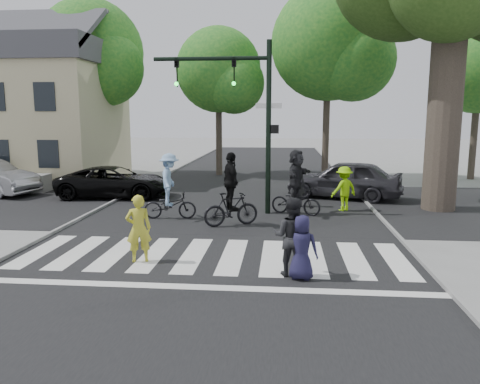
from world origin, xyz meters
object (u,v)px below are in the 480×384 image
object	(u,v)px
pedestrian_adult	(292,237)
cyclist_mid	(231,196)
traffic_signal	(244,103)
pedestrian_woman	(139,229)
pedestrian_child	(302,247)
cyclist_right	(296,186)
car_grey	(344,179)
car_suv	(115,182)
cyclist_left	(170,191)

from	to	relation	value
pedestrian_adult	cyclist_mid	distance (m)	4.86
traffic_signal	pedestrian_woman	size ratio (longest dim) A/B	3.66
pedestrian_child	cyclist_right	size ratio (longest dim) A/B	0.61
cyclist_mid	car_grey	bearing A→B (deg)	52.06
traffic_signal	pedestrian_woman	world-z (taller)	traffic_signal
traffic_signal	pedestrian_child	xyz separation A→B (m)	(1.79, -6.71, -3.19)
cyclist_right	car_grey	xyz separation A→B (m)	(2.11, 3.49, -0.22)
pedestrian_adult	car_suv	size ratio (longest dim) A/B	0.36
cyclist_mid	car_suv	world-z (taller)	cyclist_mid
pedestrian_child	cyclist_mid	bearing A→B (deg)	-54.65
car_suv	car_grey	bearing A→B (deg)	-89.19
pedestrian_adult	cyclist_left	world-z (taller)	cyclist_left
cyclist_mid	car_grey	world-z (taller)	cyclist_mid
traffic_signal	pedestrian_woman	distance (m)	6.91
cyclist_left	cyclist_mid	bearing A→B (deg)	-20.73
pedestrian_adult	pedestrian_woman	bearing A→B (deg)	5.48
pedestrian_woman	cyclist_mid	world-z (taller)	cyclist_mid
car_grey	cyclist_right	bearing A→B (deg)	-13.87
cyclist_left	cyclist_right	distance (m)	4.40
pedestrian_adult	car_grey	world-z (taller)	pedestrian_adult
pedestrian_child	car_suv	xyz separation A→B (m)	(-7.54, 9.42, -0.04)
cyclist_mid	pedestrian_adult	bearing A→B (deg)	-67.87
pedestrian_adult	car_grey	distance (m)	10.16
traffic_signal	car_suv	world-z (taller)	traffic_signal
pedestrian_adult	car_suv	bearing A→B (deg)	-36.21
pedestrian_adult	car_grey	bearing A→B (deg)	-88.30
cyclist_left	cyclist_right	world-z (taller)	cyclist_right
traffic_signal	cyclist_mid	size ratio (longest dim) A/B	2.56
traffic_signal	car_suv	bearing A→B (deg)	154.71
pedestrian_woman	car_suv	size ratio (longest dim) A/B	0.34
cyclist_mid	cyclist_right	size ratio (longest dim) A/B	1.02
traffic_signal	car_grey	size ratio (longest dim) A/B	1.26
traffic_signal	pedestrian_child	world-z (taller)	traffic_signal
cyclist_mid	car_suv	xyz separation A→B (m)	(-5.50, 4.68, -0.30)
traffic_signal	pedestrian_adult	size ratio (longest dim) A/B	3.43
cyclist_left	cyclist_mid	xyz separation A→B (m)	(2.18, -0.82, -0.00)
pedestrian_woman	pedestrian_adult	distance (m)	3.67
cyclist_left	cyclist_mid	world-z (taller)	cyclist_mid
pedestrian_child	car_grey	xyz separation A→B (m)	(2.15, 10.13, 0.10)
pedestrian_child	car_suv	bearing A→B (deg)	-39.28
pedestrian_woman	car_suv	distance (m)	9.33
pedestrian_woman	car_grey	world-z (taller)	pedestrian_woman
traffic_signal	car_grey	distance (m)	6.07
pedestrian_woman	car_grey	bearing A→B (deg)	-141.77
pedestrian_woman	pedestrian_adult	bearing A→B (deg)	151.39
pedestrian_child	car_grey	bearing A→B (deg)	-89.97
cyclist_mid	pedestrian_woman	bearing A→B (deg)	-114.70
pedestrian_adult	car_suv	xyz separation A→B (m)	(-7.33, 9.18, -0.21)
pedestrian_woman	cyclist_left	bearing A→B (deg)	-104.17
pedestrian_child	car_suv	distance (m)	12.07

